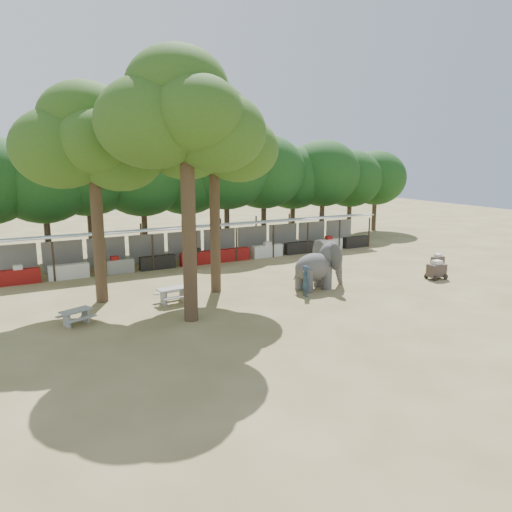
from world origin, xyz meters
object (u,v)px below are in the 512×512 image
yard_tree_left (89,140)px  yard_tree_back (210,134)px  elephant (319,266)px  cart_front (436,270)px  picnic_table_far (173,293)px  handler (306,281)px  cart_back (438,261)px  yard_tree_center (181,114)px  picnic_table_near (76,315)px

yard_tree_left → yard_tree_back: yard_tree_back is taller
elephant → cart_front: bearing=-16.4°
picnic_table_far → cart_front: bearing=-15.8°
elephant → picnic_table_far: 8.43m
handler → picnic_table_far: (-6.69, 2.16, -0.32)m
picnic_table_far → cart_back: cart_back is taller
yard_tree_back → elephant: size_ratio=3.30×
yard_tree_center → cart_back: 20.77m
elephant → yard_tree_back: bearing=153.8°
yard_tree_back → elephant: yard_tree_back is taller
cart_front → yard_tree_center: bearing=-177.7°
elephant → cart_back: 10.14m
yard_tree_center → picnic_table_near: (-4.63, 1.70, -8.76)m
yard_tree_left → cart_front: bearing=-14.7°
picnic_table_near → elephant: bearing=-21.4°
yard_tree_back → yard_tree_left: bearing=170.5°
cart_back → yard_tree_center: bearing=176.4°
picnic_table_far → yard_tree_back: bearing=18.4°
handler → yard_tree_left: bearing=75.7°
picnic_table_near → cart_front: 20.86m
picnic_table_near → cart_front: bearing=-26.0°
picnic_table_far → handler: bearing=-23.7°
yard_tree_back → elephant: 9.45m
yard_tree_back → picnic_table_near: bearing=-163.2°
cart_back → handler: bearing=177.4°
yard_tree_back → cart_back: bearing=-6.6°
yard_tree_left → cart_front: yard_tree_left is taller
cart_front → picnic_table_far: bearing=172.3°
yard_tree_center → handler: 10.92m
yard_tree_center → yard_tree_back: yard_tree_center is taller
handler → cart_back: handler is taller
yard_tree_left → elephant: size_ratio=3.20×
elephant → picnic_table_far: bearing=168.6°
cart_back → cart_front: bearing=-149.4°
elephant → cart_front: size_ratio=2.81×
handler → cart_back: (11.72, 1.56, -0.37)m
yard_tree_back → cart_front: 15.90m
yard_tree_left → picnic_table_far: size_ratio=6.31×
yard_tree_center → elephant: size_ratio=3.50×
cart_back → yard_tree_back: bearing=163.2°
yard_tree_center → cart_back: bearing=6.7°
cart_front → cart_back: bearing=43.2°
yard_tree_left → cart_front: (19.16, -5.01, -7.62)m
picnic_table_far → cart_back: (18.40, -0.60, -0.06)m
yard_tree_center → cart_back: yard_tree_center is taller
yard_tree_left → handler: 13.16m
yard_tree_back → cart_front: yard_tree_back is taller
yard_tree_center → picnic_table_far: 9.13m
yard_tree_center → picnic_table_far: bearing=83.8°
picnic_table_far → cart_back: 18.41m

